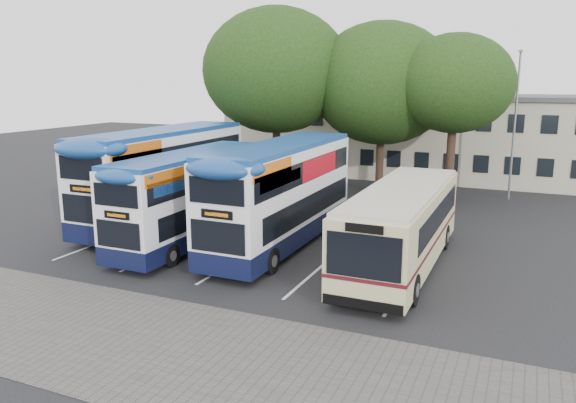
% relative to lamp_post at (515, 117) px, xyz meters
% --- Properties ---
extents(ground, '(120.00, 120.00, 0.00)m').
position_rel_lamp_post_xyz_m(ground, '(-6.00, -19.97, -5.08)').
color(ground, black).
rests_on(ground, ground).
extents(paving_strip, '(40.00, 6.00, 0.01)m').
position_rel_lamp_post_xyz_m(paving_strip, '(-8.00, -24.97, -5.08)').
color(paving_strip, '#595654').
rests_on(paving_strip, ground).
extents(bay_lines, '(14.12, 11.00, 0.01)m').
position_rel_lamp_post_xyz_m(bay_lines, '(-9.75, -14.97, -5.08)').
color(bay_lines, silver).
rests_on(bay_lines, ground).
extents(depot_building, '(32.40, 8.40, 6.20)m').
position_rel_lamp_post_xyz_m(depot_building, '(-6.00, 7.02, -1.93)').
color(depot_building, '#BDAF98').
rests_on(depot_building, ground).
extents(lamp_post, '(0.25, 1.05, 9.06)m').
position_rel_lamp_post_xyz_m(lamp_post, '(0.00, 0.00, 0.00)').
color(lamp_post, gray).
rests_on(lamp_post, ground).
extents(tree_left, '(9.38, 9.38, 11.88)m').
position_rel_lamp_post_xyz_m(tree_left, '(-14.37, -3.42, 2.80)').
color(tree_left, black).
rests_on(tree_left, ground).
extents(tree_mid, '(8.98, 8.98, 10.90)m').
position_rel_lamp_post_xyz_m(tree_mid, '(-7.85, -1.61, 1.99)').
color(tree_mid, black).
rests_on(tree_mid, ground).
extents(tree_right, '(6.67, 6.67, 9.95)m').
position_rel_lamp_post_xyz_m(tree_right, '(-3.26, -3.07, 2.01)').
color(tree_right, black).
rests_on(tree_right, ground).
extents(bus_dd_left, '(2.83, 11.67, 4.86)m').
position_rel_lamp_post_xyz_m(bus_dd_left, '(-16.20, -13.17, -2.41)').
color(bus_dd_left, '#0D1233').
rests_on(bus_dd_left, ground).
extents(bus_dd_mid, '(2.42, 10.00, 4.16)m').
position_rel_lamp_post_xyz_m(bus_dd_mid, '(-12.86, -15.83, -2.79)').
color(bus_dd_mid, '#0D1233').
rests_on(bus_dd_mid, ground).
extents(bus_dd_right, '(2.69, 11.10, 4.63)m').
position_rel_lamp_post_xyz_m(bus_dd_right, '(-8.94, -14.60, -2.53)').
color(bus_dd_right, '#0D1233').
rests_on(bus_dd_right, ground).
extents(bus_single, '(2.77, 10.88, 3.25)m').
position_rel_lamp_post_xyz_m(bus_single, '(-3.35, -15.36, -3.24)').
color(bus_single, beige).
rests_on(bus_single, ground).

